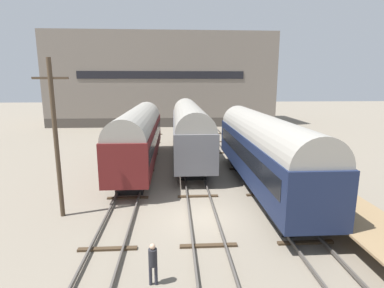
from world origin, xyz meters
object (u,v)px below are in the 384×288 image
object	(u,v)px
bench	(330,190)
utility_pole	(56,138)
train_car_maroon	(139,134)
person_worker	(153,260)
train_car_navy	(263,148)
train_car_grey	(189,127)

from	to	relation	value
bench	utility_pole	xyz separation A→B (m)	(-14.72, 0.88, 2.90)
bench	train_car_maroon	bearing A→B (deg)	138.19
person_worker	train_car_navy	bearing A→B (deg)	54.89
person_worker	utility_pole	size ratio (longest dim) A/B	0.19
train_car_maroon	bench	bearing A→B (deg)	-41.81
train_car_maroon	train_car_grey	bearing A→B (deg)	38.86
train_car_navy	utility_pole	xyz separation A→B (m)	(-12.21, -3.54, 1.47)
train_car_navy	utility_pole	size ratio (longest dim) A/B	1.96
train_car_grey	utility_pole	xyz separation A→B (m)	(-7.72, -13.02, 1.40)
utility_pole	person_worker	bearing A→B (deg)	-48.53
bench	person_worker	size ratio (longest dim) A/B	0.86
person_worker	train_car_maroon	bearing A→B (deg)	98.00
train_car_navy	train_car_grey	xyz separation A→B (m)	(-4.49, 9.48, 0.08)
train_car_navy	train_car_maroon	size ratio (longest dim) A/B	1.01
train_car_grey	bench	world-z (taller)	train_car_grey
train_car_grey	utility_pole	world-z (taller)	utility_pole
train_car_maroon	bench	size ratio (longest dim) A/B	11.80
train_car_maroon	bench	xyz separation A→B (m)	(11.49, -10.28, -1.44)
train_car_grey	person_worker	xyz separation A→B (m)	(-2.31, -19.14, -2.04)
person_worker	utility_pole	world-z (taller)	utility_pole
train_car_grey	bench	bearing A→B (deg)	-63.25
train_car_maroon	utility_pole	size ratio (longest dim) A/B	1.94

